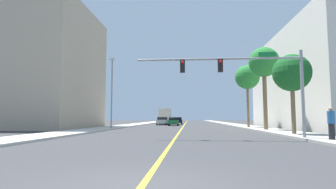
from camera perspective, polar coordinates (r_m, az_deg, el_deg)
name	(u,v)px	position (r m, az deg, el deg)	size (l,w,h in m)	color
ground	(184,125)	(47.38, 3.41, -6.61)	(192.00, 192.00, 0.00)	#38383A
sidewalk_left	(132,125)	(48.47, -7.75, -6.45)	(3.28, 168.00, 0.15)	beige
sidewalk_right	(238,125)	(48.10, 14.66, -6.34)	(3.28, 168.00, 0.15)	#9E9B93
lane_marking_center	(184,125)	(47.38, 3.41, -6.60)	(0.16, 144.00, 0.01)	yellow
building_left_near	(37,69)	(39.78, -26.08, 4.90)	(13.98, 14.85, 15.67)	tan
traffic_signal_mast	(246,73)	(17.98, 16.28, 4.40)	(10.64, 0.36, 5.52)	gray
street_lamp	(112,89)	(32.37, -11.89, 1.12)	(0.56, 0.28, 8.32)	gray
palm_near	(292,73)	(22.86, 24.88, 4.09)	(2.88, 2.88, 6.13)	brown
palm_mid	(264,63)	(30.33, 19.78, 6.28)	(3.17, 3.17, 8.70)	brown
palm_far	(247,78)	(37.45, 16.56, 3.48)	(3.24, 3.24, 8.27)	brown
car_silver	(163,121)	(50.31, -1.16, -5.64)	(2.02, 4.35, 1.47)	#BCBCC1
car_green	(173,121)	(46.30, 1.18, -5.74)	(1.81, 4.02, 1.41)	#196638
car_black	(178,121)	(55.78, 2.08, -5.58)	(1.93, 4.09, 1.46)	black
delivery_truck	(165,116)	(57.53, -0.63, -4.62)	(2.65, 7.88, 3.25)	#194799
pedestrian	(331,123)	(17.63, 31.46, -5.20)	(0.38, 0.38, 1.83)	black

